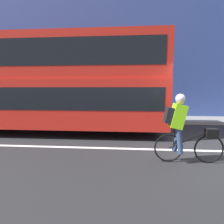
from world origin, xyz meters
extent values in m
plane|color=#232326|center=(0.00, 0.00, 0.00)|extent=(80.00, 80.00, 0.00)
cube|color=silver|center=(0.00, -0.10, 0.00)|extent=(50.00, 0.14, 0.01)
cube|color=gray|center=(0.00, 4.48, 0.08)|extent=(60.00, 1.78, 0.15)
cube|color=#33478C|center=(0.00, 5.52, 4.78)|extent=(60.00, 0.30, 9.56)
cylinder|color=black|center=(-3.24, 1.88, 0.54)|extent=(1.08, 0.30, 1.08)
cube|color=red|center=(-6.55, 1.88, 1.18)|extent=(10.65, 2.58, 1.71)
cube|color=black|center=(-6.55, 1.88, 1.38)|extent=(10.23, 2.60, 0.75)
cube|color=red|center=(-6.55, 1.88, 2.80)|extent=(10.65, 2.48, 1.55)
cube|color=black|center=(-6.55, 1.88, 2.88)|extent=(10.23, 2.50, 0.87)
torus|color=black|center=(-0.74, -0.91, 0.33)|extent=(0.66, 0.04, 0.66)
torus|color=black|center=(-1.64, -0.91, 0.33)|extent=(0.66, 0.04, 0.66)
cylinder|color=black|center=(-1.19, -0.91, 0.54)|extent=(0.92, 0.03, 0.45)
cylinder|color=black|center=(-1.54, -0.91, 0.57)|extent=(0.03, 0.03, 0.48)
cube|color=black|center=(-0.71, -0.91, 0.70)|extent=(0.26, 0.16, 0.22)
cube|color=#8CE019|center=(-1.47, -0.91, 1.09)|extent=(0.37, 0.32, 0.58)
cube|color=black|center=(-1.67, -0.91, 1.11)|extent=(0.21, 0.26, 0.38)
cylinder|color=#384C7A|center=(-1.43, -0.82, 0.52)|extent=(0.21, 0.11, 0.59)
cylinder|color=#384C7A|center=(-1.43, -1.00, 0.52)|extent=(0.19, 0.11, 0.59)
sphere|color=tan|center=(-1.43, -0.91, 1.44)|extent=(0.19, 0.19, 0.19)
sphere|color=silver|center=(-1.43, -0.91, 1.48)|extent=(0.21, 0.21, 0.21)
camera|label=1|loc=(-2.66, -4.93, 1.69)|focal=28.00mm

